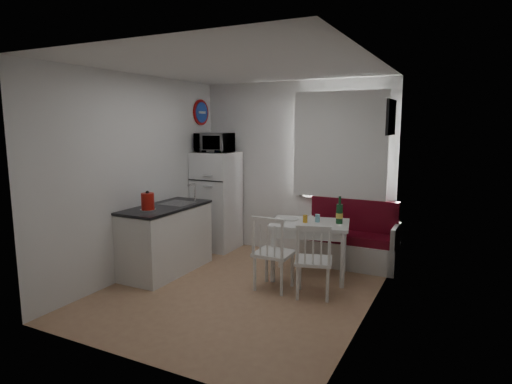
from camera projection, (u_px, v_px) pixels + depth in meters
floor at (240, 290)px, 5.12m from camera, size 3.00×3.50×0.02m
ceiling at (238, 66)px, 4.71m from camera, size 3.00×3.50×0.02m
wall_back at (295, 169)px, 6.46m from camera, size 3.00×0.02×2.60m
wall_front at (132, 210)px, 3.37m from camera, size 3.00×0.02×2.60m
wall_left at (139, 176)px, 5.58m from camera, size 0.02×3.50×2.60m
wall_right at (371, 192)px, 4.25m from camera, size 0.02×3.50×2.60m
window at (340, 149)px, 6.07m from camera, size 1.22×0.06×1.47m
curtain at (339, 145)px, 6.00m from camera, size 1.35×0.02×1.50m
kitchen_counter at (167, 238)px, 5.72m from camera, size 0.62×1.32×1.16m
wall_sign at (201, 112)px, 6.72m from camera, size 0.03×0.40×0.40m
picture_frame at (391, 117)px, 5.12m from camera, size 0.04×0.52×0.42m
bench at (350, 244)px, 5.99m from camera, size 1.29×0.50×0.93m
dining_table at (310, 228)px, 5.47m from camera, size 1.10×0.89×0.73m
chair_left at (271, 245)px, 5.01m from camera, size 0.43×0.41×0.49m
chair_right at (311, 253)px, 4.80m from camera, size 0.50×0.49×0.47m
fridge at (217, 201)px, 6.76m from camera, size 0.62×0.62×1.54m
microwave at (214, 143)px, 6.57m from camera, size 0.54×0.36×0.30m
kettle at (148, 202)px, 5.26m from camera, size 0.19×0.19×0.25m
wine_bottle at (340, 210)px, 5.37m from camera, size 0.09×0.09×0.35m
drinking_glass_orange at (305, 219)px, 5.43m from camera, size 0.06×0.06×0.10m
drinking_glass_blue at (317, 218)px, 5.46m from camera, size 0.06×0.06×0.10m
plate at (289, 219)px, 5.61m from camera, size 0.25×0.25×0.02m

